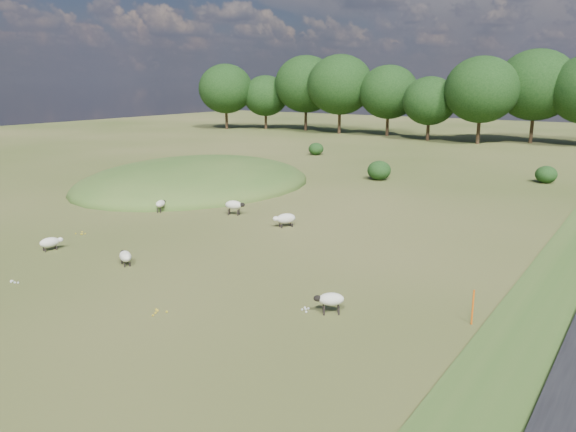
% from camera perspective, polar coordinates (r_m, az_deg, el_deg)
% --- Properties ---
extents(ground, '(160.00, 160.00, 0.00)m').
position_cam_1_polar(ground, '(43.93, 9.56, 3.15)').
color(ground, '#334916').
rests_on(ground, ground).
extents(mound, '(16.00, 20.00, 4.00)m').
position_cam_1_polar(mound, '(43.98, -9.36, 3.17)').
color(mound, '#33561E').
rests_on(mound, ground).
extents(treeline, '(96.28, 14.66, 11.70)m').
position_cam_1_polar(treeline, '(77.18, 20.30, 11.86)').
color(treeline, black).
rests_on(treeline, ground).
extents(shrubs, '(25.37, 12.24, 1.55)m').
position_cam_1_polar(shrubs, '(50.07, 11.46, 5.17)').
color(shrubs, black).
rests_on(shrubs, ground).
extents(marker_post, '(0.06, 0.06, 1.20)m').
position_cam_1_polar(marker_post, '(19.58, 18.26, -8.80)').
color(marker_post, '#D8590C').
rests_on(marker_post, ground).
extents(sheep_0, '(1.12, 0.84, 0.63)m').
position_cam_1_polar(sheep_0, '(25.45, -16.21, -3.94)').
color(sheep_0, beige).
rests_on(sheep_0, ground).
extents(sheep_1, '(1.28, 0.86, 0.89)m').
position_cam_1_polar(sheep_1, '(33.50, -5.50, 1.12)').
color(sheep_1, beige).
rests_on(sheep_1, ground).
extents(sheep_2, '(0.71, 1.14, 0.63)m').
position_cam_1_polar(sheep_2, '(28.78, -23.00, -2.47)').
color(sheep_2, beige).
rests_on(sheep_2, ground).
extents(sheep_4, '(1.09, 1.31, 0.76)m').
position_cam_1_polar(sheep_4, '(30.68, -0.28, -0.26)').
color(sheep_4, beige).
rests_on(sheep_4, ground).
extents(sheep_5, '(0.72, 1.07, 0.74)m').
position_cam_1_polar(sheep_5, '(35.03, -12.80, 1.22)').
color(sheep_5, beige).
rests_on(sheep_5, ground).
extents(sheep_6, '(1.06, 0.89, 0.77)m').
position_cam_1_polar(sheep_6, '(19.48, 4.32, -8.44)').
color(sheep_6, beige).
rests_on(sheep_6, ground).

